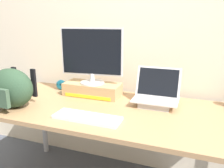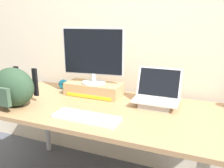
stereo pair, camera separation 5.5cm
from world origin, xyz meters
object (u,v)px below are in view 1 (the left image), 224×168
object	(u,v)px
toner_box_yellow	(93,89)
messenger_backpack	(11,88)
open_laptop	(156,98)
plush_toy	(61,85)
external_keyboard	(87,117)
desktop_monitor	(92,55)

from	to	relation	value
toner_box_yellow	messenger_backpack	world-z (taller)	messenger_backpack
open_laptop	plush_toy	world-z (taller)	open_laptop
open_laptop	messenger_backpack	world-z (taller)	messenger_backpack
toner_box_yellow	external_keyboard	size ratio (longest dim) A/B	1.06
messenger_backpack	plush_toy	size ratio (longest dim) A/B	4.05
desktop_monitor	toner_box_yellow	bearing A→B (deg)	92.64
external_keyboard	plush_toy	xyz separation A→B (m)	(-0.51, 0.51, 0.03)
desktop_monitor	plush_toy	xyz separation A→B (m)	(-0.34, 0.06, -0.29)
external_keyboard	toner_box_yellow	bearing A→B (deg)	111.45
open_laptop	plush_toy	distance (m)	0.89
open_laptop	toner_box_yellow	bearing A→B (deg)	175.05
desktop_monitor	plush_toy	world-z (taller)	desktop_monitor
toner_box_yellow	external_keyboard	world-z (taller)	toner_box_yellow
open_laptop	external_keyboard	xyz separation A→B (m)	(-0.37, -0.40, -0.04)
messenger_backpack	desktop_monitor	bearing A→B (deg)	48.07
desktop_monitor	open_laptop	xyz separation A→B (m)	(0.54, -0.05, -0.28)
toner_box_yellow	open_laptop	world-z (taller)	open_laptop
desktop_monitor	messenger_backpack	xyz separation A→B (m)	(-0.43, -0.44, -0.19)
toner_box_yellow	messenger_backpack	bearing A→B (deg)	-134.28
messenger_backpack	plush_toy	bearing A→B (deg)	82.17
plush_toy	messenger_backpack	bearing A→B (deg)	-100.27
messenger_backpack	open_laptop	bearing A→B (deg)	24.55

